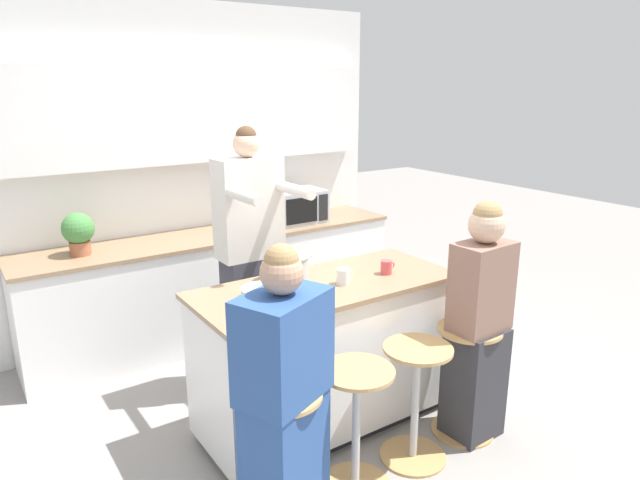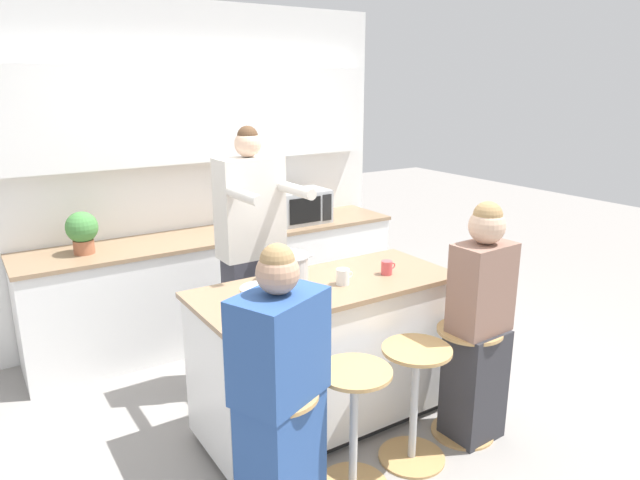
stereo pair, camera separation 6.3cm
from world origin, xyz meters
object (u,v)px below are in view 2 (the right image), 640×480
bar_stool_rightmost (466,376)px  person_cooking (252,264)px  bar_stool_center_right (414,398)px  coffee_cup_far (387,268)px  coffee_cup_near (343,277)px  bar_stool_leftmost (279,450)px  cooking_pot (287,268)px  microwave (300,206)px  person_seated_near (478,332)px  person_wrapped_blanket (280,399)px  potted_plant (82,230)px  bar_stool_center_left (354,424)px  kitchen_island (326,354)px  fruit_bowl (261,293)px

bar_stool_rightmost → person_cooking: bearing=123.5°
bar_stool_center_right → coffee_cup_far: coffee_cup_far is taller
bar_stool_rightmost → coffee_cup_near: 0.96m
bar_stool_rightmost → coffee_cup_far: coffee_cup_far is taller
bar_stool_leftmost → person_cooking: person_cooking is taller
cooking_pot → microwave: (0.91, 1.38, 0.02)m
person_cooking → person_seated_near: 1.51m
person_wrapped_blanket → potted_plant: bearing=77.4°
bar_stool_center_left → coffee_cup_far: (0.62, 0.52, 0.59)m
bar_stool_center_right → bar_stool_leftmost: bearing=179.7°
person_seated_near → microwave: bearing=85.5°
bar_stool_rightmost → person_cooking: size_ratio=0.38×
cooking_pot → person_seated_near: bearing=-41.7°
person_seated_near → potted_plant: size_ratio=4.73×
coffee_cup_far → person_wrapped_blanket: bearing=-153.4°
cooking_pot → potted_plant: (-0.87, 1.42, 0.04)m
bar_stool_center_left → coffee_cup_far: size_ratio=6.74×
cooking_pot → kitchen_island: bearing=-42.8°
person_wrapped_blanket → microwave: (1.38, 2.13, 0.36)m
fruit_bowl → microwave: (1.18, 1.54, 0.07)m
bar_stool_center_left → potted_plant: (-0.83, 2.16, 0.67)m
person_seated_near → potted_plant: person_seated_near is taller
cooking_pot → coffee_cup_near: size_ratio=3.17×
person_seated_near → microwave: 2.16m
bar_stool_center_right → person_seated_near: size_ratio=0.48×
fruit_bowl → cooking_pot: bearing=32.4°
kitchen_island → person_cooking: (-0.16, 0.66, 0.43)m
bar_stool_center_left → person_cooking: bearing=87.6°
bar_stool_leftmost → person_seated_near: 1.34m
bar_stool_leftmost → potted_plant: size_ratio=2.25×
coffee_cup_near → person_cooking: bearing=108.0°
bar_stool_rightmost → fruit_bowl: (-1.08, 0.55, 0.58)m
bar_stool_center_right → person_seated_near: person_seated_near is taller
bar_stool_center_right → microwave: (0.53, 2.11, 0.65)m
person_cooking → coffee_cup_far: bearing=-52.7°
cooking_pot → person_wrapped_blanket: bearing=-122.1°
bar_stool_rightmost → potted_plant: 2.80m
cooking_pot → fruit_bowl: (-0.26, -0.17, -0.05)m
coffee_cup_far → microwave: size_ratio=0.21×
person_wrapped_blanket → coffee_cup_near: (0.72, 0.52, 0.31)m
bar_stool_leftmost → microwave: bearing=56.7°
person_wrapped_blanket → fruit_bowl: bearing=47.2°
bar_stool_center_right → person_wrapped_blanket: person_wrapped_blanket is taller
person_wrapped_blanket → coffee_cup_far: bearing=3.4°
bar_stool_center_right → coffee_cup_far: 0.80m
bar_stool_rightmost → fruit_bowl: size_ratio=3.02×
bar_stool_center_right → fruit_bowl: 1.04m
person_cooking → bar_stool_center_left: bearing=-93.3°
coffee_cup_far → microwave: microwave is taller
kitchen_island → bar_stool_center_right: bearing=-69.5°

